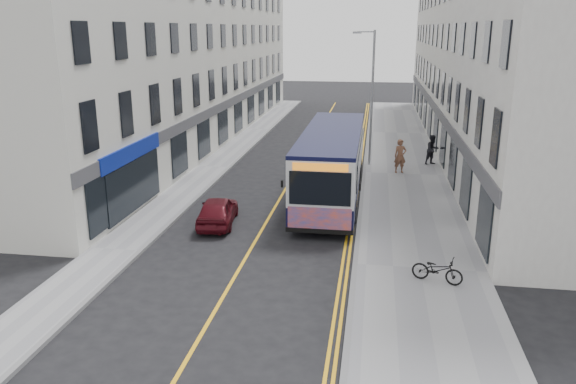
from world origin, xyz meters
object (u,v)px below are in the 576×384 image
(bicycle, at_px, (437,270))
(pedestrian_near, at_px, (400,156))
(car_maroon, at_px, (218,211))
(pedestrian_far, at_px, (432,150))
(streetlamp, at_px, (371,94))
(city_bus, at_px, (332,162))
(car_white, at_px, (336,137))

(bicycle, xyz_separation_m, pedestrian_near, (-0.70, 14.51, 0.53))
(pedestrian_near, height_order, car_maroon, pedestrian_near)
(car_maroon, bearing_deg, pedestrian_far, -135.85)
(pedestrian_far, bearing_deg, pedestrian_near, -162.51)
(streetlamp, height_order, car_maroon, streetlamp)
(city_bus, distance_m, car_maroon, 6.48)
(city_bus, relative_size, pedestrian_far, 6.50)
(pedestrian_near, relative_size, car_white, 0.43)
(pedestrian_near, bearing_deg, streetlamp, 121.59)
(streetlamp, height_order, pedestrian_near, streetlamp)
(city_bus, relative_size, car_maroon, 3.25)
(bicycle, distance_m, pedestrian_far, 16.94)
(streetlamp, relative_size, pedestrian_far, 4.43)
(city_bus, distance_m, bicycle, 10.16)
(streetlamp, relative_size, car_white, 1.80)
(city_bus, distance_m, pedestrian_far, 9.51)
(bicycle, bearing_deg, streetlamp, 26.96)
(pedestrian_far, bearing_deg, city_bus, -157.69)
(streetlamp, relative_size, car_maroon, 2.22)
(pedestrian_far, bearing_deg, car_maroon, -161.51)
(bicycle, bearing_deg, pedestrian_far, 13.73)
(bicycle, distance_m, pedestrian_near, 14.54)
(city_bus, bearing_deg, car_maroon, -134.99)
(city_bus, xyz_separation_m, pedestrian_near, (3.49, 5.34, -0.78))
(bicycle, height_order, car_white, car_white)
(bicycle, bearing_deg, city_bus, 42.75)
(pedestrian_near, bearing_deg, car_white, 106.86)
(pedestrian_near, height_order, car_white, pedestrian_near)
(streetlamp, bearing_deg, pedestrian_near, -44.47)
(pedestrian_near, bearing_deg, city_bus, -137.08)
(city_bus, height_order, pedestrian_far, city_bus)
(streetlamp, relative_size, city_bus, 0.68)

